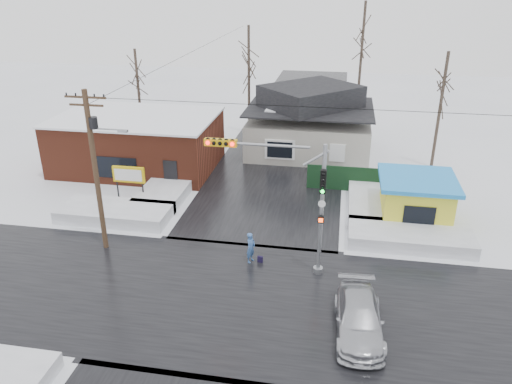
% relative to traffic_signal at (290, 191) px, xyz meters
% --- Properties ---
extents(ground, '(120.00, 120.00, 0.00)m').
position_rel_traffic_signal_xyz_m(ground, '(-2.43, -2.97, -4.54)').
color(ground, white).
rests_on(ground, ground).
extents(road_ns, '(10.00, 120.00, 0.02)m').
position_rel_traffic_signal_xyz_m(road_ns, '(-2.43, -2.97, -4.53)').
color(road_ns, black).
rests_on(road_ns, ground).
extents(road_ew, '(120.00, 10.00, 0.02)m').
position_rel_traffic_signal_xyz_m(road_ew, '(-2.43, -2.97, -4.53)').
color(road_ew, black).
rests_on(road_ew, ground).
extents(snowbank_nw, '(7.00, 3.00, 0.80)m').
position_rel_traffic_signal_xyz_m(snowbank_nw, '(-11.43, 4.03, -4.14)').
color(snowbank_nw, white).
rests_on(snowbank_nw, ground).
extents(snowbank_ne, '(7.00, 3.00, 0.80)m').
position_rel_traffic_signal_xyz_m(snowbank_ne, '(6.57, 4.03, -4.14)').
color(snowbank_ne, white).
rests_on(snowbank_ne, ground).
extents(snowbank_nside_w, '(3.00, 8.00, 0.80)m').
position_rel_traffic_signal_xyz_m(snowbank_nside_w, '(-9.43, 9.03, -4.14)').
color(snowbank_nside_w, white).
rests_on(snowbank_nside_w, ground).
extents(snowbank_nside_e, '(3.00, 8.00, 0.80)m').
position_rel_traffic_signal_xyz_m(snowbank_nside_e, '(4.57, 9.03, -4.14)').
color(snowbank_nside_e, white).
rests_on(snowbank_nside_e, ground).
extents(traffic_signal, '(6.05, 0.68, 7.00)m').
position_rel_traffic_signal_xyz_m(traffic_signal, '(0.00, 0.00, 0.00)').
color(traffic_signal, gray).
rests_on(traffic_signal, ground).
extents(utility_pole, '(3.15, 0.44, 9.00)m').
position_rel_traffic_signal_xyz_m(utility_pole, '(-10.36, 0.53, 0.57)').
color(utility_pole, '#382619').
rests_on(utility_pole, ground).
extents(brick_building, '(12.20, 8.20, 4.12)m').
position_rel_traffic_signal_xyz_m(brick_building, '(-13.43, 13.03, -2.46)').
color(brick_building, maroon).
rests_on(brick_building, ground).
extents(marquee_sign, '(2.20, 0.21, 2.55)m').
position_rel_traffic_signal_xyz_m(marquee_sign, '(-11.43, 6.53, -2.62)').
color(marquee_sign, black).
rests_on(marquee_sign, ground).
extents(house, '(10.40, 8.40, 5.76)m').
position_rel_traffic_signal_xyz_m(house, '(-0.43, 19.03, -1.92)').
color(house, '#AFA99E').
rests_on(house, ground).
extents(kiosk, '(4.60, 4.60, 2.88)m').
position_rel_traffic_signal_xyz_m(kiosk, '(7.07, 7.03, -3.08)').
color(kiosk, yellow).
rests_on(kiosk, ground).
extents(fence, '(8.00, 0.12, 1.80)m').
position_rel_traffic_signal_xyz_m(fence, '(4.07, 11.03, -3.64)').
color(fence, black).
rests_on(fence, ground).
extents(tree_far_left, '(3.00, 3.00, 10.00)m').
position_rel_traffic_signal_xyz_m(tree_far_left, '(-6.43, 23.03, 3.41)').
color(tree_far_left, '#332821').
rests_on(tree_far_left, ground).
extents(tree_far_mid, '(3.00, 3.00, 12.00)m').
position_rel_traffic_signal_xyz_m(tree_far_mid, '(3.57, 25.03, 5.00)').
color(tree_far_mid, '#332821').
rests_on(tree_far_mid, ground).
extents(tree_far_right, '(3.00, 3.00, 9.00)m').
position_rel_traffic_signal_xyz_m(tree_far_right, '(9.57, 17.03, 2.62)').
color(tree_far_right, '#332821').
rests_on(tree_far_right, ground).
extents(tree_far_west, '(3.00, 3.00, 8.00)m').
position_rel_traffic_signal_xyz_m(tree_far_west, '(-16.43, 21.03, 1.82)').
color(tree_far_west, '#332821').
rests_on(tree_far_west, ground).
extents(pedestrian, '(0.60, 0.73, 1.71)m').
position_rel_traffic_signal_xyz_m(pedestrian, '(-2.06, 0.46, -3.68)').
color(pedestrian, '#385F9E').
rests_on(pedestrian, ground).
extents(car, '(2.28, 5.03, 1.43)m').
position_rel_traffic_signal_xyz_m(car, '(3.55, -4.37, -3.82)').
color(car, '#B7B9BF').
rests_on(car, ground).
extents(shopping_bag, '(0.30, 0.17, 0.35)m').
position_rel_traffic_signal_xyz_m(shopping_bag, '(-1.56, 0.47, -4.36)').
color(shopping_bag, black).
rests_on(shopping_bag, ground).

